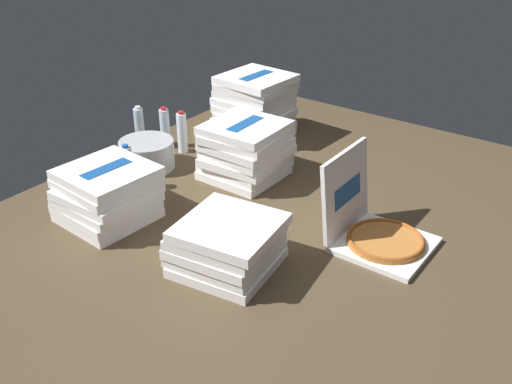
{
  "coord_description": "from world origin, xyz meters",
  "views": [
    {
      "loc": [
        -1.79,
        -1.26,
        1.39
      ],
      "look_at": [
        0.06,
        0.1,
        0.14
      ],
      "focal_mm": 40.6,
      "sensor_mm": 36.0,
      "label": 1
    }
  ],
  "objects_px": {
    "pizza_stack_right_far": "(246,151)",
    "water_bottle_2": "(165,128)",
    "open_pizza_box": "(375,228)",
    "pizza_stack_left_far": "(227,245)",
    "pizza_stack_right_near": "(107,194)",
    "water_bottle_0": "(140,127)",
    "ice_bucket": "(147,154)",
    "pizza_stack_left_near": "(255,106)",
    "water_bottle_3": "(128,168)",
    "water_bottle_1": "(182,133)"
  },
  "relations": [
    {
      "from": "pizza_stack_left_near",
      "to": "water_bottle_3",
      "type": "relative_size",
      "value": 1.65
    },
    {
      "from": "pizza_stack_right_near",
      "to": "pizza_stack_right_far",
      "type": "height_order",
      "value": "pizza_stack_right_far"
    },
    {
      "from": "ice_bucket",
      "to": "pizza_stack_left_near",
      "type": "bearing_deg",
      "value": -17.25
    },
    {
      "from": "open_pizza_box",
      "to": "pizza_stack_left_far",
      "type": "height_order",
      "value": "open_pizza_box"
    },
    {
      "from": "ice_bucket",
      "to": "water_bottle_0",
      "type": "relative_size",
      "value": 1.2
    },
    {
      "from": "pizza_stack_left_near",
      "to": "water_bottle_1",
      "type": "relative_size",
      "value": 1.65
    },
    {
      "from": "pizza_stack_right_far",
      "to": "water_bottle_3",
      "type": "distance_m",
      "value": 0.6
    },
    {
      "from": "pizza_stack_right_far",
      "to": "water_bottle_1",
      "type": "bearing_deg",
      "value": 85.77
    },
    {
      "from": "pizza_stack_right_near",
      "to": "pizza_stack_left_far",
      "type": "distance_m",
      "value": 0.67
    },
    {
      "from": "water_bottle_1",
      "to": "pizza_stack_left_near",
      "type": "bearing_deg",
      "value": -24.5
    },
    {
      "from": "water_bottle_3",
      "to": "water_bottle_1",
      "type": "bearing_deg",
      "value": 10.53
    },
    {
      "from": "open_pizza_box",
      "to": "pizza_stack_left_far",
      "type": "bearing_deg",
      "value": 141.49
    },
    {
      "from": "pizza_stack_right_far",
      "to": "water_bottle_0",
      "type": "height_order",
      "value": "pizza_stack_right_far"
    },
    {
      "from": "pizza_stack_right_far",
      "to": "water_bottle_2",
      "type": "xyz_separation_m",
      "value": [
        0.02,
        0.6,
        -0.03
      ]
    },
    {
      "from": "pizza_stack_right_far",
      "to": "water_bottle_2",
      "type": "height_order",
      "value": "pizza_stack_right_far"
    },
    {
      "from": "pizza_stack_left_near",
      "to": "water_bottle_0",
      "type": "bearing_deg",
      "value": 138.9
    },
    {
      "from": "pizza_stack_left_near",
      "to": "pizza_stack_right_far",
      "type": "bearing_deg",
      "value": -148.68
    },
    {
      "from": "open_pizza_box",
      "to": "pizza_stack_left_near",
      "type": "bearing_deg",
      "value": 59.74
    },
    {
      "from": "pizza_stack_left_near",
      "to": "open_pizza_box",
      "type": "bearing_deg",
      "value": -120.26
    },
    {
      "from": "pizza_stack_left_far",
      "to": "pizza_stack_left_near",
      "type": "height_order",
      "value": "pizza_stack_left_near"
    },
    {
      "from": "pizza_stack_left_near",
      "to": "pizza_stack_right_near",
      "type": "bearing_deg",
      "value": -178.17
    },
    {
      "from": "water_bottle_0",
      "to": "water_bottle_2",
      "type": "height_order",
      "value": "same"
    },
    {
      "from": "pizza_stack_right_far",
      "to": "pizza_stack_left_near",
      "type": "distance_m",
      "value": 0.55
    },
    {
      "from": "water_bottle_2",
      "to": "open_pizza_box",
      "type": "bearing_deg",
      "value": -98.25
    },
    {
      "from": "pizza_stack_right_near",
      "to": "water_bottle_0",
      "type": "distance_m",
      "value": 0.83
    },
    {
      "from": "pizza_stack_left_near",
      "to": "water_bottle_1",
      "type": "distance_m",
      "value": 0.48
    },
    {
      "from": "water_bottle_0",
      "to": "water_bottle_1",
      "type": "bearing_deg",
      "value": -71.37
    },
    {
      "from": "water_bottle_3",
      "to": "pizza_stack_left_near",
      "type": "bearing_deg",
      "value": -6.36
    },
    {
      "from": "pizza_stack_left_near",
      "to": "water_bottle_2",
      "type": "xyz_separation_m",
      "value": [
        -0.44,
        0.32,
        -0.07
      ]
    },
    {
      "from": "open_pizza_box",
      "to": "water_bottle_0",
      "type": "height_order",
      "value": "open_pizza_box"
    },
    {
      "from": "pizza_stack_right_near",
      "to": "pizza_stack_right_far",
      "type": "relative_size",
      "value": 1.04
    },
    {
      "from": "pizza_stack_left_near",
      "to": "water_bottle_2",
      "type": "height_order",
      "value": "pizza_stack_left_near"
    },
    {
      "from": "ice_bucket",
      "to": "water_bottle_3",
      "type": "height_order",
      "value": "water_bottle_3"
    },
    {
      "from": "pizza_stack_left_far",
      "to": "ice_bucket",
      "type": "xyz_separation_m",
      "value": [
        0.46,
        0.92,
        -0.03
      ]
    },
    {
      "from": "water_bottle_0",
      "to": "water_bottle_3",
      "type": "height_order",
      "value": "same"
    },
    {
      "from": "pizza_stack_right_far",
      "to": "ice_bucket",
      "type": "distance_m",
      "value": 0.55
    },
    {
      "from": "open_pizza_box",
      "to": "water_bottle_0",
      "type": "xyz_separation_m",
      "value": [
        0.13,
        1.56,
        0.04
      ]
    },
    {
      "from": "pizza_stack_right_far",
      "to": "water_bottle_3",
      "type": "xyz_separation_m",
      "value": [
        -0.46,
        0.39,
        -0.03
      ]
    },
    {
      "from": "open_pizza_box",
      "to": "pizza_stack_left_near",
      "type": "xyz_separation_m",
      "value": [
        0.65,
        1.11,
        0.12
      ]
    },
    {
      "from": "ice_bucket",
      "to": "water_bottle_3",
      "type": "xyz_separation_m",
      "value": [
        -0.24,
        -0.11,
        0.04
      ]
    },
    {
      "from": "water_bottle_0",
      "to": "water_bottle_2",
      "type": "relative_size",
      "value": 1.0
    },
    {
      "from": "pizza_stack_right_near",
      "to": "ice_bucket",
      "type": "height_order",
      "value": "pizza_stack_right_near"
    },
    {
      "from": "ice_bucket",
      "to": "water_bottle_1",
      "type": "relative_size",
      "value": 1.2
    },
    {
      "from": "pizza_stack_right_near",
      "to": "water_bottle_0",
      "type": "bearing_deg",
      "value": 36.22
    },
    {
      "from": "open_pizza_box",
      "to": "ice_bucket",
      "type": "distance_m",
      "value": 1.33
    },
    {
      "from": "pizza_stack_left_far",
      "to": "water_bottle_2",
      "type": "bearing_deg",
      "value": 55.31
    },
    {
      "from": "pizza_stack_left_far",
      "to": "water_bottle_1",
      "type": "xyz_separation_m",
      "value": [
        0.72,
        0.91,
        0.01
      ]
    },
    {
      "from": "pizza_stack_right_near",
      "to": "pizza_stack_left_near",
      "type": "height_order",
      "value": "pizza_stack_left_near"
    },
    {
      "from": "open_pizza_box",
      "to": "pizza_stack_right_far",
      "type": "height_order",
      "value": "open_pizza_box"
    },
    {
      "from": "pizza_stack_right_far",
      "to": "water_bottle_0",
      "type": "relative_size",
      "value": 1.63
    }
  ]
}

